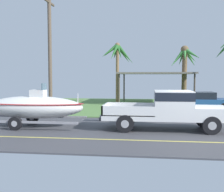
{
  "coord_description": "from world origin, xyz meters",
  "views": [
    {
      "loc": [
        -2.25,
        -12.79,
        2.53
      ],
      "look_at": [
        -3.96,
        0.84,
        1.56
      ],
      "focal_mm": 44.99,
      "sensor_mm": 36.0,
      "label": 1
    }
  ],
  "objects_px": {
    "palm_tree_near_left": "(117,56)",
    "pickup_truck_towing": "(172,108)",
    "parked_sedan_near": "(198,101)",
    "carport_awning": "(155,74)",
    "utility_pole": "(50,52)",
    "palm_tree_near_right": "(185,62)",
    "boat_on_trailer": "(33,107)"
  },
  "relations": [
    {
      "from": "palm_tree_near_left",
      "to": "pickup_truck_towing",
      "type": "bearing_deg",
      "value": -72.38
    },
    {
      "from": "parked_sedan_near",
      "to": "carport_awning",
      "type": "distance_m",
      "value": 5.85
    },
    {
      "from": "carport_awning",
      "to": "utility_pole",
      "type": "bearing_deg",
      "value": -130.96
    },
    {
      "from": "palm_tree_near_right",
      "to": "pickup_truck_towing",
      "type": "bearing_deg",
      "value": -99.82
    },
    {
      "from": "parked_sedan_near",
      "to": "utility_pole",
      "type": "bearing_deg",
      "value": -160.44
    },
    {
      "from": "utility_pole",
      "to": "carport_awning",
      "type": "bearing_deg",
      "value": 49.04
    },
    {
      "from": "palm_tree_near_left",
      "to": "palm_tree_near_right",
      "type": "xyz_separation_m",
      "value": [
        6.03,
        -0.16,
        -0.62
      ]
    },
    {
      "from": "utility_pole",
      "to": "boat_on_trailer",
      "type": "bearing_deg",
      "value": -81.43
    },
    {
      "from": "palm_tree_near_left",
      "to": "parked_sedan_near",
      "type": "bearing_deg",
      "value": -33.66
    },
    {
      "from": "parked_sedan_near",
      "to": "utility_pole",
      "type": "distance_m",
      "value": 11.23
    },
    {
      "from": "pickup_truck_towing",
      "to": "carport_awning",
      "type": "xyz_separation_m",
      "value": [
        -0.44,
        12.59,
        1.72
      ]
    },
    {
      "from": "boat_on_trailer",
      "to": "palm_tree_near_left",
      "type": "distance_m",
      "value": 13.14
    },
    {
      "from": "boat_on_trailer",
      "to": "utility_pole",
      "type": "relative_size",
      "value": 0.79
    },
    {
      "from": "pickup_truck_towing",
      "to": "palm_tree_near_right",
      "type": "distance_m",
      "value": 12.67
    },
    {
      "from": "pickup_truck_towing",
      "to": "palm_tree_near_left",
      "type": "xyz_separation_m",
      "value": [
        -3.92,
        12.35,
        3.36
      ]
    },
    {
      "from": "carport_awning",
      "to": "utility_pole",
      "type": "distance_m",
      "value": 10.87
    },
    {
      "from": "parked_sedan_near",
      "to": "boat_on_trailer",
      "type": "bearing_deg",
      "value": -139.53
    },
    {
      "from": "pickup_truck_towing",
      "to": "utility_pole",
      "type": "bearing_deg",
      "value": 149.39
    },
    {
      "from": "boat_on_trailer",
      "to": "palm_tree_near_right",
      "type": "height_order",
      "value": "palm_tree_near_right"
    },
    {
      "from": "carport_awning",
      "to": "parked_sedan_near",
      "type": "bearing_deg",
      "value": -56.62
    },
    {
      "from": "pickup_truck_towing",
      "to": "boat_on_trailer",
      "type": "height_order",
      "value": "boat_on_trailer"
    },
    {
      "from": "pickup_truck_towing",
      "to": "carport_awning",
      "type": "height_order",
      "value": "carport_awning"
    },
    {
      "from": "boat_on_trailer",
      "to": "utility_pole",
      "type": "height_order",
      "value": "utility_pole"
    },
    {
      "from": "palm_tree_near_right",
      "to": "utility_pole",
      "type": "xyz_separation_m",
      "value": [
        -9.62,
        -7.74,
        0.33
      ]
    },
    {
      "from": "palm_tree_near_right",
      "to": "utility_pole",
      "type": "distance_m",
      "value": 12.35
    },
    {
      "from": "palm_tree_near_left",
      "to": "palm_tree_near_right",
      "type": "distance_m",
      "value": 6.06
    },
    {
      "from": "carport_awning",
      "to": "palm_tree_near_left",
      "type": "xyz_separation_m",
      "value": [
        -3.48,
        -0.24,
        1.64
      ]
    },
    {
      "from": "pickup_truck_towing",
      "to": "palm_tree_near_right",
      "type": "height_order",
      "value": "palm_tree_near_right"
    },
    {
      "from": "boat_on_trailer",
      "to": "utility_pole",
      "type": "bearing_deg",
      "value": 98.57
    },
    {
      "from": "carport_awning",
      "to": "utility_pole",
      "type": "relative_size",
      "value": 0.84
    },
    {
      "from": "palm_tree_near_left",
      "to": "utility_pole",
      "type": "bearing_deg",
      "value": -114.44
    },
    {
      "from": "carport_awning",
      "to": "palm_tree_near_right",
      "type": "bearing_deg",
      "value": -9.05
    }
  ]
}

